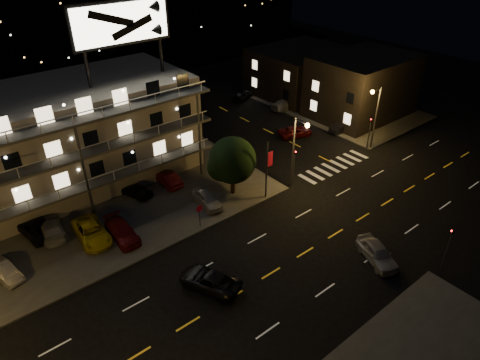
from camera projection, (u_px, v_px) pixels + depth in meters
ground at (289, 263)px, 35.69m from camera, size 140.00×140.00×0.00m
curb_nw at (39, 215)px, 41.31m from camera, size 44.00×24.00×0.15m
curb_ne at (336, 106)px, 64.96m from camera, size 16.00×24.00×0.15m
motel at (55, 140)px, 43.27m from camera, size 28.00×13.80×18.10m
side_bldg_front at (362, 86)px, 60.12m from camera, size 14.06×10.00×8.50m
side_bldg_back at (300, 71)px, 68.42m from camera, size 14.06×12.00×7.00m
streetlight_nc at (296, 146)px, 42.88m from camera, size 0.44×1.92×8.00m
streetlight_ne at (375, 112)px, 50.45m from camera, size 1.92×0.44×8.00m
signal_nw at (294, 163)px, 44.78m from camera, size 0.20×0.27×4.60m
signal_sw at (448, 246)px, 33.58m from camera, size 0.20×0.27×4.60m
signal_ne at (370, 130)px, 51.77m from camera, size 0.27×0.20×4.60m
banner_north at (267, 169)px, 42.16m from camera, size 0.83×0.16×6.40m
stop_sign at (200, 212)px, 38.83m from camera, size 0.91×0.11×2.61m
tree at (232, 162)px, 42.49m from camera, size 4.96×4.77×6.24m
lot_car_1 at (4, 271)px, 33.73m from camera, size 2.25×4.01×1.25m
lot_car_2 at (92, 232)px, 37.74m from camera, size 2.73×5.33×1.44m
lot_car_3 at (122, 232)px, 37.87m from camera, size 2.09×4.77×1.36m
lot_car_4 at (207, 199)px, 42.20m from camera, size 2.13×4.27×1.40m
lot_car_6 at (36, 227)px, 38.40m from camera, size 3.23×5.49×1.43m
lot_car_7 at (51, 228)px, 38.29m from camera, size 2.63×5.14×1.43m
lot_car_8 at (136, 190)px, 43.68m from camera, size 2.66×4.07×1.29m
lot_car_9 at (167, 178)px, 45.53m from camera, size 1.57×4.34×1.42m
side_car_0 at (342, 128)px, 56.92m from camera, size 3.80×1.60×1.22m
side_car_1 at (295, 131)px, 55.91m from camera, size 5.06×3.43×1.29m
side_car_2 at (285, 104)px, 63.84m from camera, size 5.00×2.20×1.43m
side_car_3 at (243, 95)px, 67.11m from camera, size 4.82×3.35×1.53m
road_car_east at (377, 253)px, 35.57m from camera, size 3.44×4.87×1.54m
road_car_west at (209, 280)px, 33.00m from camera, size 4.06×5.49×1.39m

